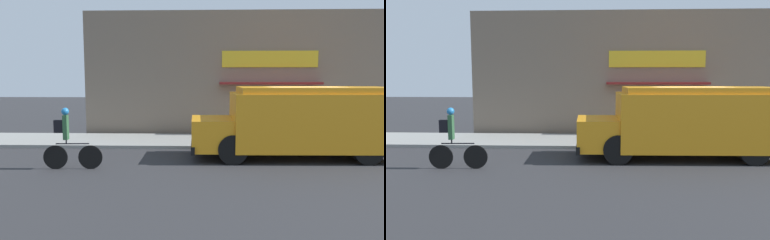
% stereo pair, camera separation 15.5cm
% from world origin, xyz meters
% --- Properties ---
extents(ground_plane, '(70.00, 70.00, 0.00)m').
position_xyz_m(ground_plane, '(0.00, 0.00, 0.00)').
color(ground_plane, '#2B2B2D').
extents(sidewalk, '(28.00, 2.98, 0.12)m').
position_xyz_m(sidewalk, '(0.00, 1.49, 0.06)').
color(sidewalk, gray).
rests_on(sidewalk, ground_plane).
extents(storefront, '(17.69, 0.78, 5.52)m').
position_xyz_m(storefront, '(-0.01, 3.37, 2.76)').
color(storefront, '#756656').
rests_on(storefront, ground_plane).
extents(school_bus, '(6.59, 2.69, 2.30)m').
position_xyz_m(school_bus, '(-0.32, -1.32, 1.21)').
color(school_bus, orange).
rests_on(school_bus, ground_plane).
extents(cyclist, '(1.68, 0.21, 1.76)m').
position_xyz_m(cyclist, '(-7.33, -3.04, 0.84)').
color(cyclist, black).
rests_on(cyclist, ground_plane).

